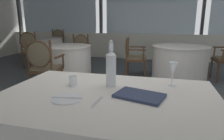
{
  "coord_description": "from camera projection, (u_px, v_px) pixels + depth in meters",
  "views": [
    {
      "loc": [
        0.47,
        -2.58,
        1.26
      ],
      "look_at": [
        0.07,
        -0.98,
        0.85
      ],
      "focal_mm": 31.83,
      "sensor_mm": 36.0,
      "label": 1
    }
  ],
  "objects": [
    {
      "name": "menu_book",
      "position": [
        139.0,
        96.0,
        1.39
      ],
      "size": [
        0.37,
        0.3,
        0.02
      ],
      "primitive_type": "cube",
      "rotation": [
        0.0,
        0.0,
        -0.28
      ],
      "color": "#2D3856",
      "rests_on": "foreground_table"
    },
    {
      "name": "dining_chair_3_0",
      "position": [
        57.0,
        41.0,
        7.16
      ],
      "size": [
        0.58,
        0.53,
        0.97
      ],
      "rotation": [
        0.0,
        0.0,
        4.86
      ],
      "color": "brown",
      "rests_on": "ground_plane"
    },
    {
      "name": "dining_chair_3_1",
      "position": [
        31.0,
        47.0,
        5.31
      ],
      "size": [
        0.58,
        0.53,
        0.99
      ],
      "rotation": [
        0.0,
        0.0,
        8.0
      ],
      "color": "brown",
      "rests_on": "ground_plane"
    },
    {
      "name": "dining_chair_1_0",
      "position": [
        80.0,
        49.0,
        5.27
      ],
      "size": [
        0.57,
        0.51,
        0.92
      ],
      "rotation": [
        0.0,
        0.0,
        4.8
      ],
      "color": "brown",
      "rests_on": "ground_plane"
    },
    {
      "name": "dinner_fork",
      "position": [
        97.0,
        102.0,
        1.3
      ],
      "size": [
        0.03,
        0.18,
        0.0
      ],
      "primitive_type": "cube",
      "rotation": [
        0.0,
        0.0,
        1.5
      ],
      "color": "silver",
      "rests_on": "foreground_table"
    },
    {
      "name": "ground_plane",
      "position": [
        124.0,
        111.0,
        2.84
      ],
      "size": [
        14.34,
        14.34,
        0.0
      ],
      "primitive_type": "plane",
      "color": "#4C5156"
    },
    {
      "name": "wine_glass",
      "position": [
        173.0,
        69.0,
        1.59
      ],
      "size": [
        0.08,
        0.08,
        0.2
      ],
      "color": "white",
      "rests_on": "foreground_table"
    },
    {
      "name": "dining_chair_1_1",
      "position": [
        43.0,
        63.0,
        3.37
      ],
      "size": [
        0.57,
        0.51,
        0.96
      ],
      "rotation": [
        0.0,
        0.0,
        7.95
      ],
      "color": "brown",
      "rests_on": "ground_plane"
    },
    {
      "name": "foreground_table",
      "position": [
        107.0,
        139.0,
        1.53
      ],
      "size": [
        1.59,
        1.08,
        0.74
      ],
      "color": "white",
      "rests_on": "ground_plane"
    },
    {
      "name": "window_wall_far",
      "position": [
        149.0,
        27.0,
        6.48
      ],
      "size": [
        10.31,
        0.14,
        2.68
      ],
      "color": "silver",
      "rests_on": "ground_plane"
    },
    {
      "name": "background_table_0",
      "position": [
        179.0,
        63.0,
        4.36
      ],
      "size": [
        1.21,
        1.21,
        0.74
      ],
      "color": "white",
      "rests_on": "ground_plane"
    },
    {
      "name": "side_plate",
      "position": [
        67.0,
        99.0,
        1.35
      ],
      "size": [
        0.21,
        0.21,
        0.01
      ],
      "primitive_type": "cylinder",
      "color": "white",
      "rests_on": "foreground_table"
    },
    {
      "name": "background_table_3",
      "position": [
        46.0,
        50.0,
        6.28
      ],
      "size": [
        1.05,
        1.05,
        0.74
      ],
      "color": "white",
      "rests_on": "ground_plane"
    },
    {
      "name": "water_bottle",
      "position": [
        111.0,
        68.0,
        1.6
      ],
      "size": [
        0.08,
        0.08,
        0.38
      ],
      "color": "white",
      "rests_on": "foreground_table"
    },
    {
      "name": "water_tumbler",
      "position": [
        73.0,
        81.0,
        1.64
      ],
      "size": [
        0.06,
        0.06,
        0.08
      ],
      "primitive_type": "cylinder",
      "color": "white",
      "rests_on": "foreground_table"
    },
    {
      "name": "butter_knife",
      "position": [
        67.0,
        98.0,
        1.35
      ],
      "size": [
        0.21,
        0.05,
        0.0
      ],
      "primitive_type": "cube",
      "rotation": [
        0.0,
        0.0,
        0.16
      ],
      "color": "silver",
      "rests_on": "foreground_table"
    },
    {
      "name": "dining_chair_0_0",
      "position": [
        133.0,
        54.0,
        4.47
      ],
      "size": [
        0.51,
        0.57,
        0.89
      ],
      "rotation": [
        0.0,
        0.0,
        6.38
      ],
      "color": "brown",
      "rests_on": "ground_plane"
    },
    {
      "name": "background_table_1",
      "position": [
        66.0,
        62.0,
        4.36
      ],
      "size": [
        1.12,
        1.12,
        0.74
      ],
      "color": "white",
      "rests_on": "ground_plane"
    }
  ]
}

